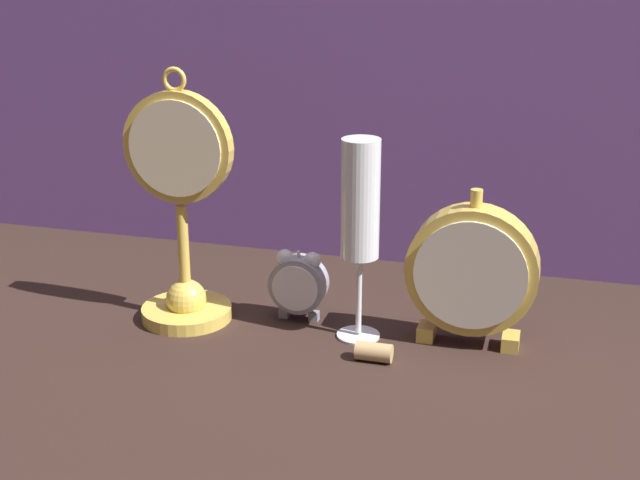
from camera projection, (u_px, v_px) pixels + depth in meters
name	position (u px, v px, depth m)	size (l,w,h in m)	color
ground_plane	(302.00, 351.00, 1.04)	(4.00, 4.00, 0.00)	black
fabric_backdrop_drape	(368.00, 44.00, 1.23)	(1.78, 0.01, 0.63)	#6B478E
pocket_watch_on_stand	(182.00, 225.00, 1.09)	(0.14, 0.11, 0.32)	gold
alarm_clock_twin_bell	(298.00, 282.00, 1.11)	(0.07, 0.03, 0.09)	gray
mantel_clock_silver	(472.00, 271.00, 1.03)	(0.15, 0.04, 0.19)	gold
champagne_flute	(360.00, 212.00, 1.03)	(0.05, 0.05, 0.25)	silver
wine_cork	(373.00, 353.00, 1.01)	(0.02, 0.02, 0.04)	tan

